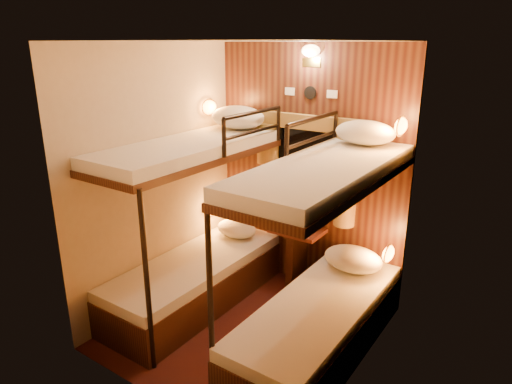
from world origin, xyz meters
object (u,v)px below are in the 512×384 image
Objects in this scene: bunk_right at (320,290)px; bottle_right at (308,221)px; bottle_left at (292,215)px; bunk_left at (195,249)px; table at (297,250)px.

bunk_right is 8.98× the size of bottle_right.
bottle_left is 1.14× the size of bottle_right.
table is (0.65, 0.78, -0.14)m from bunk_left.
bottle_left is at bearing 151.87° from table.
bunk_right is 0.99m from bottle_right.
bunk_left is 7.88× the size of bottle_left.
bottle_right is at bearing -6.35° from bottle_left.
bunk_left is 8.98× the size of bottle_right.
bunk_left is at bearing -132.68° from bottle_right.
bunk_left reaches higher than table.
table is at bearing 129.67° from bunk_right.
bunk_left is 1.02m from table.
bunk_left reaches higher than bottle_left.
bunk_left and bunk_right have the same top height.
table is 2.72× the size of bottle_left.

